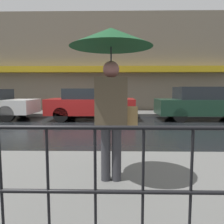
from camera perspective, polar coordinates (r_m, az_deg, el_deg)
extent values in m
plane|color=black|center=(8.13, -11.19, -4.22)|extent=(80.00, 80.00, 0.00)
cube|color=#60605E|center=(12.49, -6.86, -0.29)|extent=(28.00, 2.08, 0.15)
cube|color=gold|center=(8.13, -11.19, -4.20)|extent=(25.20, 0.12, 0.01)
cube|color=#706656|center=(13.69, -6.32, 12.56)|extent=(28.00, 0.30, 6.02)
cube|color=#B79319|center=(13.23, -6.53, 11.01)|extent=(16.80, 0.55, 0.35)
cylinder|color=black|center=(2.09, -26.97, -16.69)|extent=(0.02, 0.02, 0.96)
cylinder|color=black|center=(1.95, -16.36, -17.97)|extent=(0.02, 0.02, 0.96)
cylinder|color=black|center=(1.88, -4.38, -18.72)|extent=(0.02, 0.02, 0.96)
cylinder|color=black|center=(1.88, 8.09, -18.69)|extent=(0.02, 0.02, 0.96)
cylinder|color=black|center=(1.97, 19.92, -17.89)|extent=(0.02, 0.02, 0.96)
cylinder|color=#333338|center=(3.07, -1.64, -10.49)|extent=(0.13, 0.13, 0.79)
cylinder|color=#333338|center=(3.07, 1.18, -10.51)|extent=(0.13, 0.13, 0.79)
cube|color=brown|center=(2.95, -0.23, 2.87)|extent=(0.43, 0.26, 0.63)
sphere|color=#AC6760|center=(2.96, -0.24, 11.09)|extent=(0.22, 0.22, 0.22)
cylinder|color=#262628|center=(2.95, -0.24, 9.79)|extent=(0.02, 0.02, 0.71)
cone|color=#144723|center=(3.02, -0.24, 18.90)|extent=(1.10, 1.10, 0.25)
cube|color=#9E7A47|center=(2.97, 4.33, -1.46)|extent=(0.24, 0.12, 0.30)
cylinder|color=black|center=(12.04, -22.24, 0.43)|extent=(0.71, 0.22, 0.71)
cylinder|color=black|center=(10.55, -25.77, -0.44)|extent=(0.71, 0.22, 0.71)
cube|color=maroon|center=(10.28, -5.38, 1.51)|extent=(3.98, 1.94, 0.71)
cube|color=#1E2328|center=(10.27, -6.30, 4.80)|extent=(2.07, 1.79, 0.47)
cylinder|color=black|center=(11.10, 1.47, 0.27)|extent=(0.65, 0.22, 0.65)
cylinder|color=black|center=(9.39, 1.55, -0.76)|extent=(0.65, 0.22, 0.65)
cylinder|color=black|center=(11.35, -11.08, 0.29)|extent=(0.65, 0.22, 0.65)
cylinder|color=black|center=(9.69, -13.21, -0.71)|extent=(0.65, 0.22, 0.65)
cube|color=#193828|center=(11.03, 23.16, 1.27)|extent=(4.47, 1.77, 0.70)
cube|color=#1E2328|center=(10.94, 22.43, 4.60)|extent=(2.32, 1.63, 0.57)
cylinder|color=black|center=(11.36, 15.14, 0.12)|extent=(0.62, 0.22, 0.62)
cylinder|color=black|center=(9.87, 17.33, -0.79)|extent=(0.62, 0.22, 0.62)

